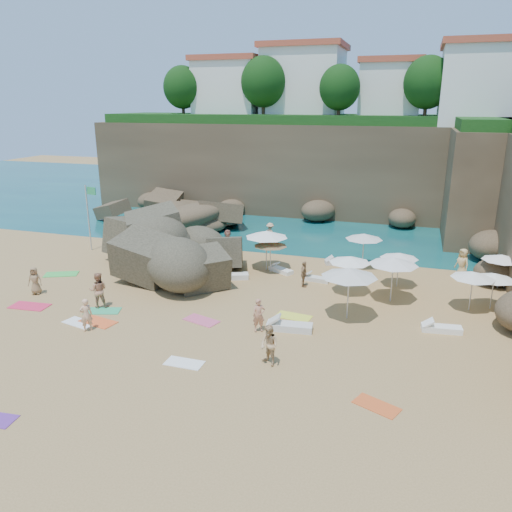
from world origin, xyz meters
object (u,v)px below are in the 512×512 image
(flag_pole, at_px, (89,209))
(person_stand_2, at_px, (270,233))
(person_stand_1, at_px, (98,290))
(person_stand_3, at_px, (304,274))
(person_stand_4, at_px, (462,264))
(person_stand_5, at_px, (228,242))
(parasol_0, at_px, (364,236))
(parasol_1, at_px, (267,234))
(lounger_0, at_px, (231,276))
(parasol_2, at_px, (473,275))
(rock_outcrop, at_px, (174,272))
(person_stand_6, at_px, (86,315))

(flag_pole, bearing_deg, person_stand_2, 24.92)
(person_stand_1, bearing_deg, person_stand_3, -172.10)
(person_stand_4, distance_m, person_stand_5, 14.76)
(flag_pole, distance_m, person_stand_3, 15.86)
(parasol_0, relative_size, person_stand_5, 1.37)
(person_stand_2, xyz_separation_m, person_stand_5, (-2.08, -3.15, 0.04))
(person_stand_2, xyz_separation_m, person_stand_4, (12.67, -3.74, 0.12))
(parasol_0, bearing_deg, flag_pole, -174.05)
(person_stand_2, bearing_deg, parasol_1, 125.64)
(parasol_0, distance_m, person_stand_2, 7.81)
(flag_pole, distance_m, parasol_0, 18.37)
(lounger_0, height_order, person_stand_5, person_stand_5)
(parasol_0, xyz_separation_m, parasol_2, (5.78, -5.21, -0.15))
(person_stand_1, height_order, person_stand_5, person_stand_1)
(person_stand_3, bearing_deg, rock_outcrop, 91.02)
(person_stand_3, bearing_deg, parasol_1, 52.68)
(person_stand_1, distance_m, person_stand_3, 10.91)
(parasol_0, relative_size, person_stand_3, 1.56)
(rock_outcrop, xyz_separation_m, person_stand_6, (-0.04, -8.46, 0.77))
(parasol_1, height_order, person_stand_1, parasol_1)
(person_stand_4, bearing_deg, flag_pole, -129.74)
(lounger_0, height_order, person_stand_6, person_stand_6)
(person_stand_2, relative_size, person_stand_5, 0.95)
(parasol_1, bearing_deg, rock_outcrop, -156.63)
(person_stand_4, relative_size, person_stand_5, 1.09)
(person_stand_2, bearing_deg, lounger_0, 111.23)
(person_stand_3, bearing_deg, parasol_2, -93.97)
(rock_outcrop, relative_size, person_stand_3, 6.06)
(person_stand_5, height_order, person_stand_6, person_stand_5)
(person_stand_2, xyz_separation_m, person_stand_3, (4.21, -7.82, -0.05))
(parasol_2, bearing_deg, rock_outcrop, 177.52)
(parasol_0, height_order, person_stand_4, parasol_0)
(flag_pole, height_order, parasol_0, flag_pole)
(person_stand_1, bearing_deg, person_stand_2, -135.01)
(parasol_2, xyz_separation_m, person_stand_6, (-16.58, -7.74, -1.07))
(lounger_0, bearing_deg, person_stand_6, -136.35)
(flag_pole, distance_m, parasol_1, 12.69)
(parasol_1, xyz_separation_m, parasol_2, (11.35, -2.96, -0.41))
(parasol_0, distance_m, person_stand_1, 15.86)
(person_stand_3, relative_size, person_stand_4, 0.81)
(person_stand_5, bearing_deg, person_stand_4, -27.04)
(flag_pole, bearing_deg, person_stand_3, -9.45)
(person_stand_1, height_order, person_stand_4, person_stand_1)
(parasol_1, xyz_separation_m, person_stand_2, (-1.38, 5.59, -1.46))
(person_stand_1, height_order, person_stand_2, person_stand_1)
(parasol_2, relative_size, person_stand_1, 1.15)
(person_stand_1, relative_size, person_stand_3, 1.25)
(parasol_2, height_order, person_stand_5, parasol_2)
(parasol_1, relative_size, person_stand_2, 1.64)
(person_stand_5, bearing_deg, parasol_2, -44.76)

